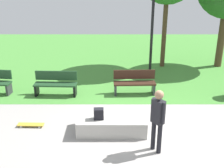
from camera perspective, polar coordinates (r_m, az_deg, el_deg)
ground_plane at (r=8.64m, az=6.04°, el=-8.99°), size 28.00×28.00×0.00m
grass_lawn at (r=15.88m, az=3.30°, el=5.55°), size 26.60×12.31×0.01m
concrete_ledge at (r=8.36m, az=-0.01°, el=-8.10°), size 2.00×0.95×0.47m
backpack_on_ledge at (r=8.08m, az=-2.64°, el=-6.04°), size 0.29×0.21×0.32m
skater_performing_trick at (r=7.22m, az=9.30°, el=-6.53°), size 0.35×0.38×1.72m
skateboard_spare at (r=9.03m, az=-16.04°, el=-7.87°), size 0.81×0.23×0.08m
park_bench_near_lamppost at (r=10.85m, az=4.63°, el=0.45°), size 1.61×0.52×0.91m
park_bench_far_left at (r=10.91m, az=-11.23°, el=0.22°), size 1.62×0.53×0.91m
lamp_post at (r=12.34m, az=8.27°, el=12.67°), size 0.28×0.28×4.13m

